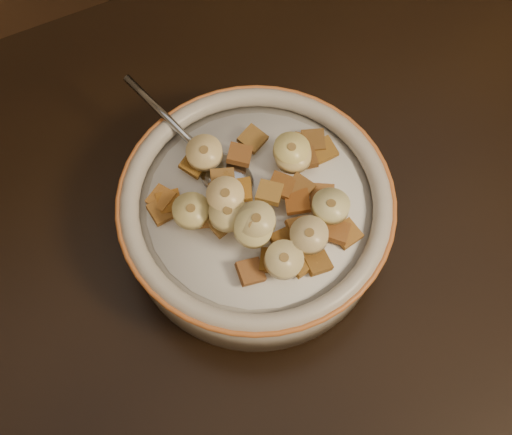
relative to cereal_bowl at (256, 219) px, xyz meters
name	(u,v)px	position (x,y,z in m)	size (l,w,h in m)	color
floor	(397,413)	(0.24, -0.14, -0.83)	(4.00, 4.50, 0.10)	#422816
cereal_bowl	(256,219)	(0.00, 0.00, 0.00)	(0.23, 0.23, 0.05)	#B1AFAC
milk	(256,205)	(0.00, 0.00, 0.03)	(0.19, 0.19, 0.00)	white
spoon	(226,176)	(-0.01, 0.03, 0.03)	(0.04, 0.05, 0.01)	#9098A4
cereal_square_0	(336,231)	(0.05, -0.06, 0.04)	(0.02, 0.02, 0.01)	brown
cereal_square_1	(239,190)	(-0.01, 0.01, 0.05)	(0.02, 0.02, 0.01)	#9A6219
cereal_square_2	(304,145)	(0.06, 0.03, 0.03)	(0.02, 0.02, 0.01)	#94561A
cereal_square_3	(161,199)	(-0.07, 0.04, 0.03)	(0.02, 0.02, 0.01)	#9C6528
cereal_square_4	(324,150)	(0.08, 0.02, 0.03)	(0.02, 0.02, 0.01)	#97641A
cereal_square_5	(240,155)	(0.01, 0.04, 0.04)	(0.02, 0.02, 0.01)	brown
cereal_square_6	(300,263)	(0.01, -0.07, 0.03)	(0.02, 0.02, 0.01)	#97631F
cereal_square_7	(209,215)	(-0.04, 0.00, 0.04)	(0.02, 0.02, 0.01)	brown
cereal_square_8	(299,188)	(0.04, -0.01, 0.05)	(0.02, 0.02, 0.01)	brown
cereal_square_9	(300,229)	(0.02, -0.04, 0.04)	(0.02, 0.02, 0.01)	#945122
cereal_square_10	(317,262)	(0.02, -0.07, 0.03)	(0.02, 0.02, 0.01)	brown
cereal_square_11	(169,202)	(-0.07, 0.03, 0.03)	(0.02, 0.02, 0.01)	brown
cereal_square_12	(194,164)	(-0.03, 0.05, 0.04)	(0.02, 0.02, 0.01)	#99641D
cereal_square_13	(162,211)	(-0.07, 0.03, 0.03)	(0.02, 0.02, 0.01)	#955C20
cereal_square_14	(223,180)	(-0.02, 0.02, 0.05)	(0.02, 0.02, 0.01)	brown
cereal_square_15	(298,202)	(0.03, -0.02, 0.04)	(0.02, 0.02, 0.01)	brown
cereal_square_16	(305,158)	(0.05, 0.02, 0.04)	(0.02, 0.02, 0.01)	brown
cereal_square_17	(269,193)	(0.01, 0.00, 0.05)	(0.02, 0.02, 0.01)	olive
cereal_square_18	(322,196)	(0.05, -0.02, 0.04)	(0.02, 0.02, 0.01)	#915F2F
cereal_square_19	(221,193)	(-0.03, 0.01, 0.05)	(0.02, 0.02, 0.01)	brown
cereal_square_20	(313,141)	(0.07, 0.03, 0.03)	(0.02, 0.02, 0.01)	brown
cereal_square_21	(347,234)	(0.05, -0.06, 0.03)	(0.02, 0.02, 0.01)	olive
cereal_square_22	(221,222)	(-0.04, -0.01, 0.04)	(0.02, 0.02, 0.01)	olive
cereal_square_23	(273,261)	(-0.01, -0.06, 0.04)	(0.02, 0.02, 0.01)	brown
cereal_square_24	(225,187)	(-0.02, 0.02, 0.05)	(0.02, 0.02, 0.01)	#9B6625
cereal_square_25	(281,185)	(0.02, 0.00, 0.05)	(0.02, 0.02, 0.01)	brown
cereal_square_26	(251,272)	(-0.03, -0.06, 0.04)	(0.02, 0.02, 0.01)	brown
cereal_square_27	(285,241)	(0.00, -0.05, 0.04)	(0.02, 0.02, 0.01)	brown
cereal_square_28	(253,139)	(0.02, 0.05, 0.04)	(0.02, 0.02, 0.01)	olive
banana_slice_0	(228,213)	(-0.03, -0.01, 0.05)	(0.03, 0.03, 0.01)	#DECC71
banana_slice_1	(204,153)	(-0.02, 0.05, 0.05)	(0.03, 0.03, 0.01)	tan
banana_slice_2	(256,220)	(-0.01, -0.03, 0.06)	(0.03, 0.03, 0.01)	#CEB97B
banana_slice_3	(293,156)	(0.04, 0.02, 0.05)	(0.03, 0.03, 0.01)	#E9CC88
banana_slice_4	(291,150)	(0.04, 0.02, 0.05)	(0.03, 0.03, 0.01)	#DCC47C
banana_slice_5	(253,228)	(-0.02, -0.03, 0.06)	(0.03, 0.03, 0.01)	#DFD588
banana_slice_6	(225,195)	(-0.02, 0.01, 0.06)	(0.03, 0.03, 0.01)	#FDD681
banana_slice_7	(284,260)	(-0.01, -0.06, 0.05)	(0.03, 0.03, 0.01)	beige
banana_slice_8	(331,206)	(0.05, -0.04, 0.05)	(0.03, 0.03, 0.01)	beige
banana_slice_9	(191,211)	(-0.05, 0.01, 0.05)	(0.03, 0.03, 0.01)	#DBCF78
banana_slice_10	(309,235)	(0.02, -0.05, 0.05)	(0.03, 0.03, 0.01)	#DDC188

